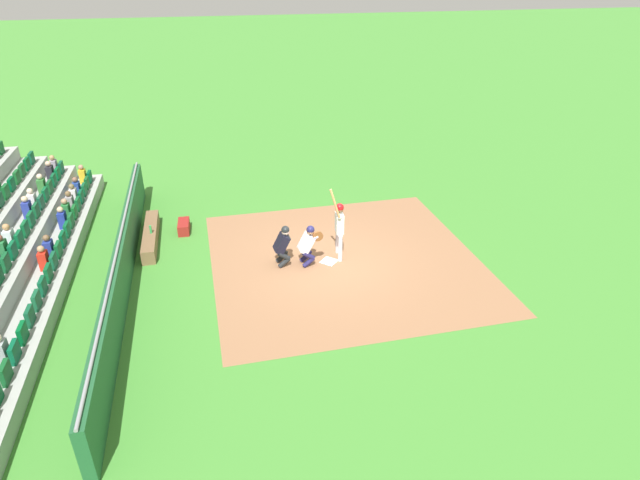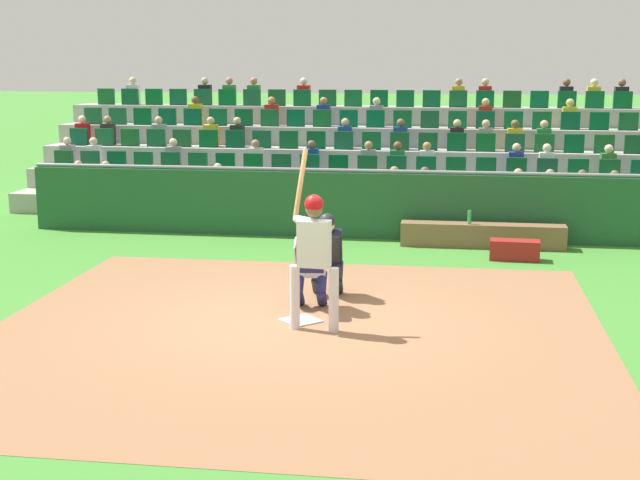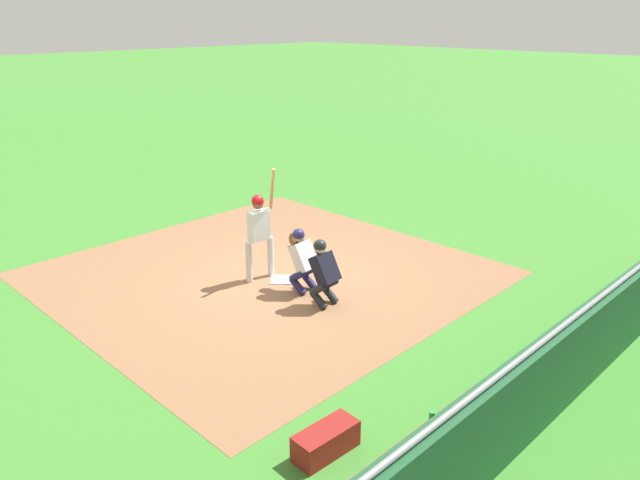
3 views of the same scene
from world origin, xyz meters
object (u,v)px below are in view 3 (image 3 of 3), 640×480
batter_at_plate (259,227)px  equipment_duffel_bag (326,441)px  home_plate_marker (281,280)px  dugout_bench (421,458)px  water_bottle_on_bench (431,421)px  catcher_crouching (302,256)px  home_plate_umpire (323,270)px

batter_at_plate → equipment_duffel_bag: batter_at_plate is taller
home_plate_marker → batter_at_plate: (-0.23, 0.36, 1.09)m
dugout_bench → water_bottle_on_bench: water_bottle_on_bench is taller
batter_at_plate → water_bottle_on_bench: size_ratio=8.96×
equipment_duffel_bag → dugout_bench: bearing=-60.3°
catcher_crouching → water_bottle_on_bench: catcher_crouching is taller
home_plate_marker → equipment_duffel_bag: 5.22m
catcher_crouching → home_plate_marker: bearing=88.8°
catcher_crouching → home_plate_umpire: bearing=-101.4°
water_bottle_on_bench → home_plate_marker: bearing=66.6°
home_plate_marker → water_bottle_on_bench: size_ratio=1.70×
dugout_bench → equipment_duffel_bag: dugout_bench is taller
equipment_duffel_bag → home_plate_umpire: bearing=47.5°
home_plate_marker → home_plate_umpire: bearing=-96.7°
home_plate_umpire → water_bottle_on_bench: (-2.09, -3.86, -0.12)m
batter_at_plate → dugout_bench: size_ratio=0.77×
home_plate_marker → water_bottle_on_bench: bearing=-113.4°
catcher_crouching → batter_at_plate: bearing=102.4°
batter_at_plate → dugout_bench: bearing=-112.0°
dugout_bench → water_bottle_on_bench: (0.25, 0.06, 0.35)m
dugout_bench → batter_at_plate: bearing=68.0°
catcher_crouching → dugout_bench: bearing=-118.2°
batter_at_plate → equipment_duffel_bag: size_ratio=2.73×
water_bottle_on_bench → equipment_duffel_bag: bearing=128.9°
catcher_crouching → water_bottle_on_bench: 5.10m
dugout_bench → home_plate_umpire: bearing=59.1°
batter_at_plate → home_plate_marker: bearing=-57.5°
water_bottle_on_bench → equipment_duffel_bag: 1.31m
home_plate_marker → equipment_duffel_bag: bearing=-125.6°
catcher_crouching → home_plate_umpire: 0.74m
batter_at_plate → water_bottle_on_bench: 5.95m
catcher_crouching → home_plate_umpire: size_ratio=1.00×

